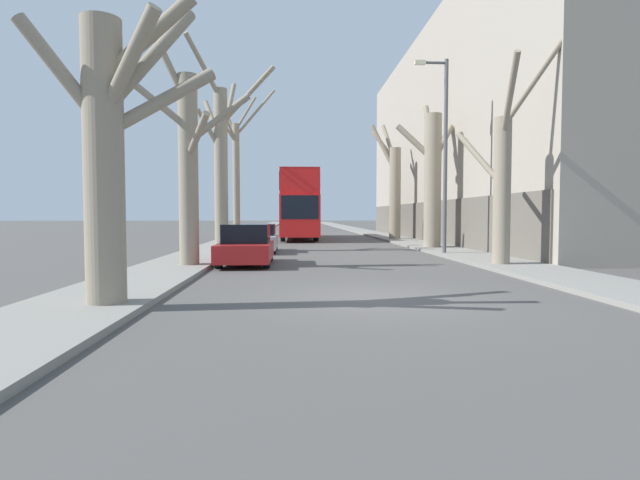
{
  "coord_description": "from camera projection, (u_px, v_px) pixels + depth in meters",
  "views": [
    {
      "loc": [
        -1.68,
        -9.83,
        1.67
      ],
      "look_at": [
        -0.05,
        19.85,
        0.2
      ],
      "focal_mm": 28.0,
      "sensor_mm": 36.0,
      "label": 1
    }
  ],
  "objects": [
    {
      "name": "ground_plane",
      "position": [
        377.0,
        299.0,
        9.98
      ],
      "size": [
        300.0,
        300.0,
        0.0
      ],
      "primitive_type": "plane",
      "color": "#4C4947"
    },
    {
      "name": "sidewalk_left",
      "position": [
        261.0,
        229.0,
        59.54
      ],
      "size": [
        2.35,
        120.0,
        0.12
      ],
      "primitive_type": "cube",
      "color": "gray",
      "rests_on": "ground"
    },
    {
      "name": "sidewalk_right",
      "position": [
        352.0,
        229.0,
        60.13
      ],
      "size": [
        2.35,
        120.0,
        0.12
      ],
      "primitive_type": "cube",
      "color": "gray",
      "rests_on": "ground"
    },
    {
      "name": "building_facade_right",
      "position": [
        496.0,
        138.0,
        32.48
      ],
      "size": [
        10.08,
        34.0,
        13.51
      ],
      "color": "#9E9384",
      "rests_on": "ground"
    },
    {
      "name": "street_tree_left_0",
      "position": [
        110.0,
        145.0,
        8.76
      ],
      "size": [
        3.18,
        2.28,
        5.7
      ],
      "color": "gray",
      "rests_on": "ground"
    },
    {
      "name": "street_tree_left_1",
      "position": [
        187.0,
        161.0,
        15.61
      ],
      "size": [
        3.93,
        1.83,
        7.68
      ],
      "color": "gray",
      "rests_on": "ground"
    },
    {
      "name": "street_tree_left_2",
      "position": [
        221.0,
        157.0,
        22.9
      ],
      "size": [
        3.9,
        3.53,
        9.44
      ],
      "color": "gray",
      "rests_on": "ground"
    },
    {
      "name": "street_tree_left_3",
      "position": [
        236.0,
        171.0,
        29.8
      ],
      "size": [
        3.97,
        1.82,
        9.7
      ],
      "color": "gray",
      "rests_on": "ground"
    },
    {
      "name": "street_tree_right_0",
      "position": [
        504.0,
        177.0,
        15.88
      ],
      "size": [
        3.03,
        3.5,
        7.52
      ],
      "color": "gray",
      "rests_on": "ground"
    },
    {
      "name": "street_tree_right_1",
      "position": [
        432.0,
        175.0,
        24.53
      ],
      "size": [
        3.25,
        1.96,
        7.31
      ],
      "color": "gray",
      "rests_on": "ground"
    },
    {
      "name": "street_tree_right_2",
      "position": [
        393.0,
        186.0,
        33.44
      ],
      "size": [
        1.99,
        2.02,
        7.94
      ],
      "color": "gray",
      "rests_on": "ground"
    },
    {
      "name": "double_decker_bus",
      "position": [
        299.0,
        203.0,
        35.37
      ],
      "size": [
        2.5,
        11.65,
        4.56
      ],
      "color": "red",
      "rests_on": "ground"
    },
    {
      "name": "parked_car_0",
      "position": [
        246.0,
        246.0,
        16.92
      ],
      "size": [
        1.72,
        3.95,
        1.37
      ],
      "color": "maroon",
      "rests_on": "ground"
    },
    {
      "name": "parked_car_1",
      "position": [
        258.0,
        239.0,
        22.64
      ],
      "size": [
        1.71,
        3.91,
        1.28
      ],
      "color": "#9EA3AD",
      "rests_on": "ground"
    },
    {
      "name": "lamp_post",
      "position": [
        443.0,
        147.0,
        20.49
      ],
      "size": [
        1.4,
        0.2,
        8.04
      ],
      "color": "#4C4F54",
      "rests_on": "ground"
    }
  ]
}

